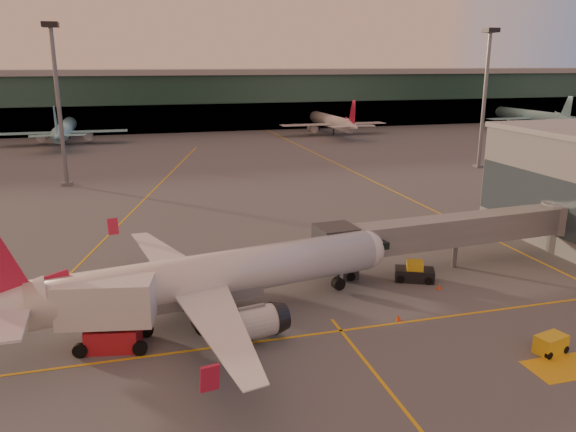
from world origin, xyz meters
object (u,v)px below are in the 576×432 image
object	(u,v)px
main_airplane	(203,279)
pushback_tug	(414,273)
gpu_cart	(551,344)
catering_truck	(108,310)

from	to	relation	value
main_airplane	pushback_tug	xyz separation A→B (m)	(19.84, 2.79, -2.61)
main_airplane	gpu_cart	distance (m)	25.70
main_airplane	pushback_tug	size ratio (longest dim) A/B	8.48
catering_truck	gpu_cart	bearing A→B (deg)	-6.06
catering_truck	pushback_tug	size ratio (longest dim) A/B	1.73
catering_truck	gpu_cart	distance (m)	31.10
main_airplane	catering_truck	bearing A→B (deg)	-168.47
main_airplane	gpu_cart	xyz separation A→B (m)	(22.59, -11.95, -2.71)
catering_truck	gpu_cart	world-z (taller)	catering_truck
main_airplane	pushback_tug	distance (m)	20.21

